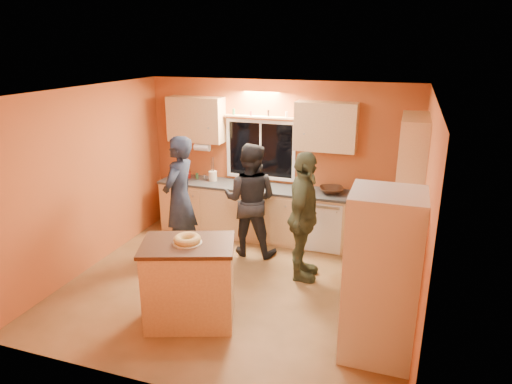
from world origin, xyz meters
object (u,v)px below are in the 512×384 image
at_px(person_center, 250,200).
at_px(person_right, 303,217).
at_px(refrigerator, 381,276).
at_px(person_left, 180,198).
at_px(island, 189,282).

distance_m(person_center, person_right, 1.08).
relative_size(refrigerator, person_right, 0.99).
bearing_deg(person_right, person_left, 84.03).
xyz_separation_m(person_left, person_center, (0.96, 0.45, -0.07)).
relative_size(refrigerator, person_center, 1.03).
bearing_deg(person_center, person_right, 148.25).
distance_m(refrigerator, person_center, 2.79).
relative_size(person_left, person_center, 1.08).
xyz_separation_m(island, person_left, (-0.90, 1.53, 0.43)).
height_order(refrigerator, person_right, person_right).
bearing_deg(person_left, island, 31.55).
bearing_deg(refrigerator, island, -177.11).
height_order(island, person_right, person_right).
bearing_deg(person_left, refrigerator, 65.89).
bearing_deg(refrigerator, person_center, 137.77).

